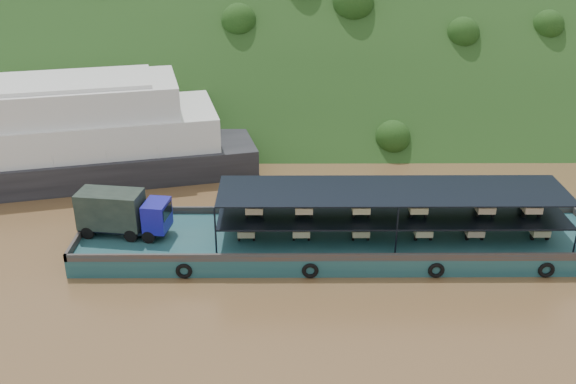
{
  "coord_description": "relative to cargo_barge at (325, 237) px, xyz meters",
  "views": [
    {
      "loc": [
        -2.21,
        -38.02,
        21.98
      ],
      "look_at": [
        -2.0,
        3.0,
        3.2
      ],
      "focal_mm": 40.0,
      "sensor_mm": 36.0,
      "label": 1
    }
  ],
  "objects": [
    {
      "name": "ground",
      "position": [
        -0.49,
        -0.34,
        -1.08
      ],
      "size": [
        160.0,
        160.0,
        0.0
      ],
      "primitive_type": "plane",
      "color": "brown",
      "rests_on": "ground"
    },
    {
      "name": "hillside",
      "position": [
        -0.49,
        35.66,
        -1.08
      ],
      "size": [
        140.0,
        39.6,
        39.6
      ],
      "primitive_type": "cube",
      "rotation": [
        0.79,
        0.0,
        0.0
      ],
      "color": "#193413",
      "rests_on": "ground"
    },
    {
      "name": "passenger_ferry",
      "position": [
        -26.31,
        12.64,
        2.57
      ],
      "size": [
        42.78,
        19.71,
        8.41
      ],
      "rotation": [
        0.0,
        0.0,
        0.23
      ],
      "color": "black",
      "rests_on": "ground"
    },
    {
      "name": "cargo_barge",
      "position": [
        0.0,
        0.0,
        0.0
      ],
      "size": [
        35.03,
        7.18,
        4.54
      ],
      "color": "#144048",
      "rests_on": "ground"
    }
  ]
}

